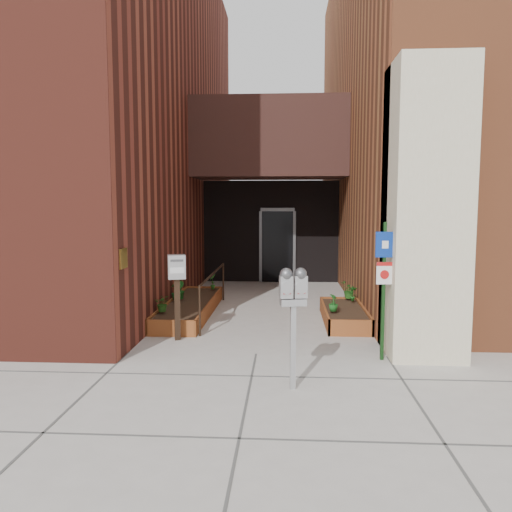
# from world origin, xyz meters

# --- Properties ---
(ground) EXTENTS (80.00, 80.00, 0.00)m
(ground) POSITION_xyz_m (0.00, 0.00, 0.00)
(ground) COLOR #9E9991
(ground) RESTS_ON ground
(architecture) EXTENTS (20.00, 14.60, 10.00)m
(architecture) POSITION_xyz_m (-0.18, 6.89, 4.98)
(architecture) COLOR maroon
(architecture) RESTS_ON ground
(planter_left) EXTENTS (0.90, 3.60, 0.30)m
(planter_left) POSITION_xyz_m (-1.55, 2.70, 0.13)
(planter_left) COLOR brown
(planter_left) RESTS_ON ground
(planter_right) EXTENTS (0.80, 2.20, 0.30)m
(planter_right) POSITION_xyz_m (1.60, 2.20, 0.13)
(planter_right) COLOR brown
(planter_right) RESTS_ON ground
(handrail) EXTENTS (0.04, 3.34, 0.90)m
(handrail) POSITION_xyz_m (-1.05, 2.65, 0.75)
(handrail) COLOR black
(handrail) RESTS_ON ground
(parking_meter) EXTENTS (0.35, 0.19, 1.54)m
(parking_meter) POSITION_xyz_m (0.55, -1.42, 1.19)
(parking_meter) COLOR #A8A8AA
(parking_meter) RESTS_ON ground
(sign_post) EXTENTS (0.28, 0.07, 2.05)m
(sign_post) POSITION_xyz_m (1.89, -0.17, 1.26)
(sign_post) COLOR #123312
(sign_post) RESTS_ON ground
(payment_dropbox) EXTENTS (0.34, 0.29, 1.46)m
(payment_dropbox) POSITION_xyz_m (-1.39, 0.74, 1.06)
(payment_dropbox) COLOR black
(payment_dropbox) RESTS_ON ground
(shrub_left_a) EXTENTS (0.32, 0.32, 0.32)m
(shrub_left_a) POSITION_xyz_m (-1.85, 1.58, 0.46)
(shrub_left_a) COLOR #245217
(shrub_left_a) RESTS_ON planter_left
(shrub_left_b) EXTENTS (0.30, 0.30, 0.38)m
(shrub_left_b) POSITION_xyz_m (-1.80, 2.87, 0.49)
(shrub_left_b) COLOR #175218
(shrub_left_b) RESTS_ON planter_left
(shrub_left_c) EXTENTS (0.28, 0.28, 0.36)m
(shrub_left_c) POSITION_xyz_m (-1.85, 2.74, 0.48)
(shrub_left_c) COLOR #19591F
(shrub_left_c) RESTS_ON planter_left
(shrub_left_d) EXTENTS (0.23, 0.23, 0.36)m
(shrub_left_d) POSITION_xyz_m (-1.28, 4.07, 0.48)
(shrub_left_d) COLOR #24621C
(shrub_left_d) RESTS_ON planter_left
(shrub_right_a) EXTENTS (0.23, 0.23, 0.32)m
(shrub_right_a) POSITION_xyz_m (1.35, 1.81, 0.46)
(shrub_right_a) COLOR #18561A
(shrub_right_a) RESTS_ON planter_right
(shrub_right_b) EXTENTS (0.19, 0.19, 0.32)m
(shrub_right_b) POSITION_xyz_m (1.85, 2.83, 0.46)
(shrub_right_b) COLOR #1A5919
(shrub_right_b) RESTS_ON planter_right
(shrub_right_c) EXTENTS (0.46, 0.46, 0.36)m
(shrub_right_c) POSITION_xyz_m (1.80, 3.10, 0.48)
(shrub_right_c) COLOR #225719
(shrub_right_c) RESTS_ON planter_right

